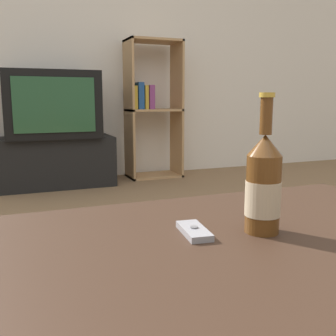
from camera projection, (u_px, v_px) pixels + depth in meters
name	position (u px, v px, depth m)	size (l,w,h in m)	color
back_wall	(50.00, 30.00, 3.36)	(8.00, 0.05, 2.60)	silver
coffee_table	(224.00, 280.00, 0.75)	(1.26, 0.85, 0.43)	#332116
tv_stand	(54.00, 162.00, 3.26)	(0.96, 0.43, 0.41)	black
television	(51.00, 105.00, 3.18)	(0.73, 0.54, 0.53)	black
bookshelf	(151.00, 107.00, 3.57)	(0.48, 0.30, 1.24)	tan
beer_bottle	(263.00, 185.00, 0.84)	(0.08, 0.08, 0.30)	#563314
cell_phone	(194.00, 231.00, 0.84)	(0.06, 0.12, 0.02)	gray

